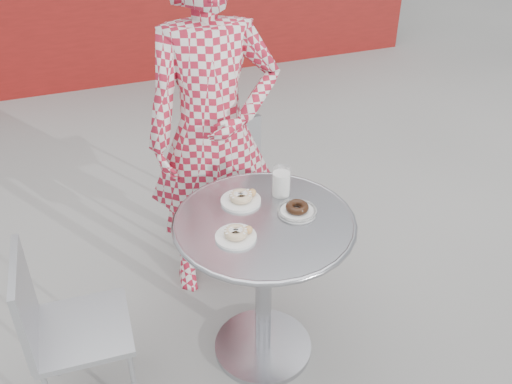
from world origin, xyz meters
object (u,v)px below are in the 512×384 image
object	(u,v)px
plate_near	(237,234)
plate_far	(241,198)
seated_person	(213,134)
plate_checker	(297,210)
chair_far	(214,202)
bistro_table	(264,256)
milk_cup	(281,183)
chair_left	(86,357)

from	to	relation	value
plate_near	plate_far	bearing A→B (deg)	66.30
seated_person	plate_checker	bearing A→B (deg)	-67.29
chair_far	plate_checker	size ratio (longest dim) A/B	5.12
bistro_table	plate_near	size ratio (longest dim) A/B	4.73
plate_far	milk_cup	distance (m)	0.19
seated_person	milk_cup	distance (m)	0.49
seated_person	chair_left	bearing A→B (deg)	-137.90
chair_left	seated_person	xyz separation A→B (m)	(0.79, 0.59, 0.67)
chair_left	milk_cup	bearing A→B (deg)	-78.75
bistro_table	plate_far	xyz separation A→B (m)	(-0.04, 0.17, 0.21)
plate_near	seated_person	bearing A→B (deg)	80.58
chair_left	plate_far	size ratio (longest dim) A/B	4.63
plate_far	milk_cup	world-z (taller)	milk_cup
chair_left	plate_checker	distance (m)	1.13
milk_cup	plate_near	bearing A→B (deg)	-141.70
chair_left	seated_person	distance (m)	1.19
chair_far	plate_checker	bearing A→B (deg)	89.36
plate_checker	milk_cup	world-z (taller)	milk_cup
chair_left	plate_checker	world-z (taller)	plate_checker
bistro_table	chair_left	world-z (taller)	chair_left
milk_cup	plate_checker	bearing A→B (deg)	-85.69
plate_far	plate_near	xyz separation A→B (m)	(-0.10, -0.24, -0.00)
chair_far	milk_cup	bearing A→B (deg)	89.84
plate_far	milk_cup	bearing A→B (deg)	-2.57
plate_far	plate_checker	size ratio (longest dim) A/B	1.03
plate_far	plate_checker	xyz separation A→B (m)	(0.20, -0.16, -0.00)
plate_checker	bistro_table	bearing A→B (deg)	-178.50
seated_person	plate_checker	size ratio (longest dim) A/B	10.57
plate_far	plate_near	world-z (taller)	plate_far
bistro_table	chair_left	bearing A→B (deg)	178.85
bistro_table	plate_near	xyz separation A→B (m)	(-0.15, -0.07, 0.21)
chair_far	plate_far	bearing A→B (deg)	76.15
chair_far	milk_cup	size ratio (longest dim) A/B	6.54
chair_left	plate_checker	bearing A→B (deg)	-87.80
plate_near	milk_cup	xyz separation A→B (m)	(0.29, 0.23, 0.05)
plate_far	bistro_table	bearing A→B (deg)	-75.18
seated_person	milk_cup	size ratio (longest dim) A/B	13.48
plate_far	plate_checker	bearing A→B (deg)	-39.36
plate_far	milk_cup	size ratio (longest dim) A/B	1.32
seated_person	plate_far	world-z (taller)	seated_person
plate_near	milk_cup	size ratio (longest dim) A/B	1.24
bistro_table	chair_far	xyz separation A→B (m)	(0.04, 0.94, -0.33)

